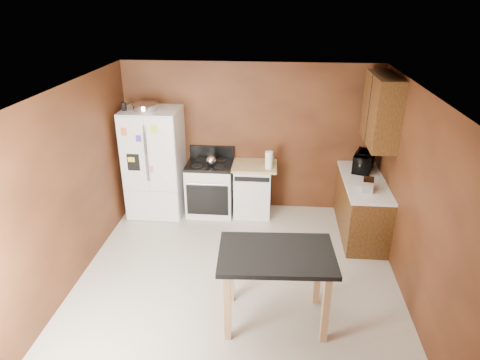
# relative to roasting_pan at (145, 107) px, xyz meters

# --- Properties ---
(floor) EXTENTS (4.50, 4.50, 0.00)m
(floor) POSITION_rel_roasting_pan_xyz_m (1.61, -1.83, -1.85)
(floor) COLOR beige
(floor) RESTS_ON ground
(ceiling) EXTENTS (4.50, 4.50, 0.00)m
(ceiling) POSITION_rel_roasting_pan_xyz_m (1.61, -1.83, 0.65)
(ceiling) COLOR white
(ceiling) RESTS_ON ground
(wall_back) EXTENTS (4.20, 0.00, 4.20)m
(wall_back) POSITION_rel_roasting_pan_xyz_m (1.61, 0.42, -0.60)
(wall_back) COLOR brown
(wall_back) RESTS_ON ground
(wall_front) EXTENTS (4.20, 0.00, 4.20)m
(wall_front) POSITION_rel_roasting_pan_xyz_m (1.61, -4.08, -0.60)
(wall_front) COLOR brown
(wall_front) RESTS_ON ground
(wall_left) EXTENTS (0.00, 4.50, 4.50)m
(wall_left) POSITION_rel_roasting_pan_xyz_m (-0.49, -1.83, -0.60)
(wall_left) COLOR brown
(wall_left) RESTS_ON ground
(wall_right) EXTENTS (0.00, 4.50, 4.50)m
(wall_right) POSITION_rel_roasting_pan_xyz_m (3.71, -1.83, -0.60)
(wall_right) COLOR brown
(wall_right) RESTS_ON ground
(roasting_pan) EXTENTS (0.39, 0.39, 0.10)m
(roasting_pan) POSITION_rel_roasting_pan_xyz_m (0.00, 0.00, 0.00)
(roasting_pan) COLOR silver
(roasting_pan) RESTS_ON refrigerator
(pen_cup) EXTENTS (0.08, 0.08, 0.12)m
(pen_cup) POSITION_rel_roasting_pan_xyz_m (-0.33, -0.05, 0.01)
(pen_cup) COLOR black
(pen_cup) RESTS_ON refrigerator
(kettle) EXTENTS (0.17, 0.17, 0.17)m
(kettle) POSITION_rel_roasting_pan_xyz_m (1.02, 0.00, -0.87)
(kettle) COLOR silver
(kettle) RESTS_ON gas_range
(paper_towel) EXTENTS (0.16, 0.16, 0.29)m
(paper_towel) POSITION_rel_roasting_pan_xyz_m (1.95, -0.01, -0.82)
(paper_towel) COLOR white
(paper_towel) RESTS_ON dishwasher
(green_canister) EXTENTS (0.13, 0.13, 0.11)m
(green_canister) POSITION_rel_roasting_pan_xyz_m (1.98, 0.18, -0.90)
(green_canister) COLOR green
(green_canister) RESTS_ON dishwasher
(toaster) EXTENTS (0.19, 0.26, 0.17)m
(toaster) POSITION_rel_roasting_pan_xyz_m (3.39, -0.74, -0.86)
(toaster) COLOR silver
(toaster) RESTS_ON right_cabinets
(microwave) EXTENTS (0.48, 0.58, 0.27)m
(microwave) POSITION_rel_roasting_pan_xyz_m (3.45, 0.02, -0.81)
(microwave) COLOR black
(microwave) RESTS_ON right_cabinets
(refrigerator) EXTENTS (0.90, 0.80, 1.80)m
(refrigerator) POSITION_rel_roasting_pan_xyz_m (0.06, 0.04, -0.95)
(refrigerator) COLOR white
(refrigerator) RESTS_ON ground
(gas_range) EXTENTS (0.76, 0.68, 1.10)m
(gas_range) POSITION_rel_roasting_pan_xyz_m (0.97, 0.10, -1.39)
(gas_range) COLOR white
(gas_range) RESTS_ON ground
(dishwasher) EXTENTS (0.78, 0.63, 0.89)m
(dishwasher) POSITION_rel_roasting_pan_xyz_m (1.69, 0.12, -1.40)
(dishwasher) COLOR white
(dishwasher) RESTS_ON ground
(right_cabinets) EXTENTS (0.63, 1.58, 2.45)m
(right_cabinets) POSITION_rel_roasting_pan_xyz_m (3.45, -0.35, -0.94)
(right_cabinets) COLOR brown
(right_cabinets) RESTS_ON ground
(island) EXTENTS (1.31, 0.91, 0.91)m
(island) POSITION_rel_roasting_pan_xyz_m (2.11, -2.48, -1.08)
(island) COLOR black
(island) RESTS_ON ground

